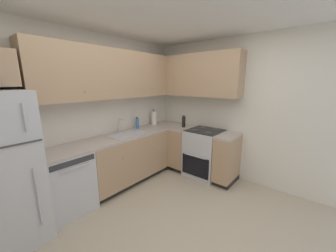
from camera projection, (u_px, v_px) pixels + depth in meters
name	position (u px, v px, depth m)	size (l,w,h in m)	color
ground_plane	(172.00, 228.00, 2.43)	(3.58, 3.31, 0.02)	#BCAD93
wall_back	(93.00, 114.00, 3.18)	(3.68, 0.05, 2.54)	silver
wall_right	(235.00, 111.00, 3.50)	(0.05, 3.41, 2.54)	silver
dishwasher	(66.00, 182.00, 2.67)	(0.60, 0.63, 0.85)	silver
lower_cabinets_back	(128.00, 158.00, 3.48)	(1.55, 0.62, 0.85)	tan
countertop_back	(127.00, 135.00, 3.38)	(2.75, 0.60, 0.04)	#B7A89E
lower_cabinets_right	(202.00, 153.00, 3.73)	(0.62, 1.25, 0.85)	tan
countertop_right	(203.00, 131.00, 3.63)	(0.60, 1.25, 0.03)	#B7A89E
oven_range	(204.00, 153.00, 3.71)	(0.68, 0.62, 1.04)	silver
upper_cabinets_back	(110.00, 74.00, 3.12)	(2.43, 0.34, 0.78)	tan
upper_cabinets_right	(195.00, 76.00, 3.69)	(0.32, 1.80, 0.78)	tan
sink	(128.00, 137.00, 3.37)	(0.66, 0.40, 0.10)	#B7B7BC
faucet	(120.00, 124.00, 3.46)	(0.07, 0.16, 0.25)	silver
soap_bottle	(137.00, 123.00, 3.78)	(0.06, 0.06, 0.22)	#3F72BF
paper_towel_roll	(154.00, 118.00, 4.10)	(0.11, 0.11, 0.34)	white
oil_bottle	(184.00, 122.00, 3.88)	(0.07, 0.07, 0.24)	black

